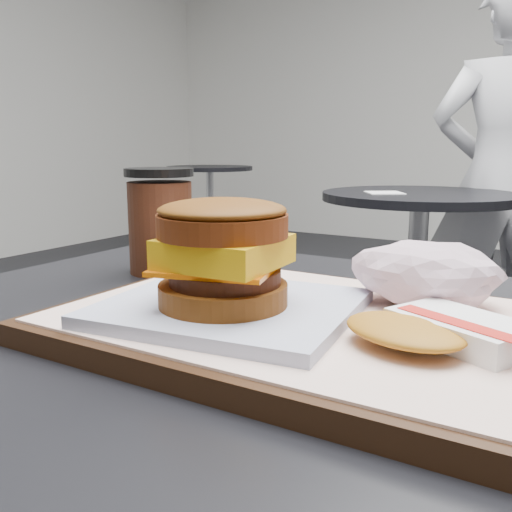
% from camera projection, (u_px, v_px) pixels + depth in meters
% --- Properties ---
extents(serving_tray, '(0.38, 0.28, 0.02)m').
position_uv_depth(serving_tray, '(300.00, 325.00, 0.46)').
color(serving_tray, black).
rests_on(serving_tray, customer_table).
extents(breakfast_sandwich, '(0.21, 0.19, 0.09)m').
position_uv_depth(breakfast_sandwich, '(225.00, 267.00, 0.44)').
color(breakfast_sandwich, silver).
rests_on(breakfast_sandwich, serving_tray).
extents(hash_brown, '(0.13, 0.12, 0.02)m').
position_uv_depth(hash_brown, '(436.00, 330.00, 0.38)').
color(hash_brown, white).
rests_on(hash_brown, serving_tray).
extents(crumpled_wrapper, '(0.12, 0.10, 0.05)m').
position_uv_depth(crumpled_wrapper, '(425.00, 273.00, 0.47)').
color(crumpled_wrapper, silver).
rests_on(crumpled_wrapper, serving_tray).
extents(coffee_cup, '(0.08, 0.08, 0.12)m').
position_uv_depth(coffee_cup, '(161.00, 223.00, 0.68)').
color(coffee_cup, '#39190D').
rests_on(coffee_cup, customer_table).
extents(neighbor_table, '(0.70, 0.70, 0.75)m').
position_uv_depth(neighbor_table, '(417.00, 247.00, 2.08)').
color(neighbor_table, black).
rests_on(neighbor_table, ground).
extents(napkin, '(0.17, 0.17, 0.00)m').
position_uv_depth(napkin, '(384.00, 193.00, 2.01)').
color(napkin, white).
rests_on(napkin, neighbor_table).
extents(patron, '(0.66, 0.53, 1.56)m').
position_uv_depth(patron, '(503.00, 181.00, 2.27)').
color(patron, silver).
rests_on(patron, ground).
extents(bg_table_mid, '(0.66, 0.66, 0.75)m').
position_uv_depth(bg_table_mid, '(210.00, 191.00, 4.42)').
color(bg_table_mid, black).
rests_on(bg_table_mid, ground).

